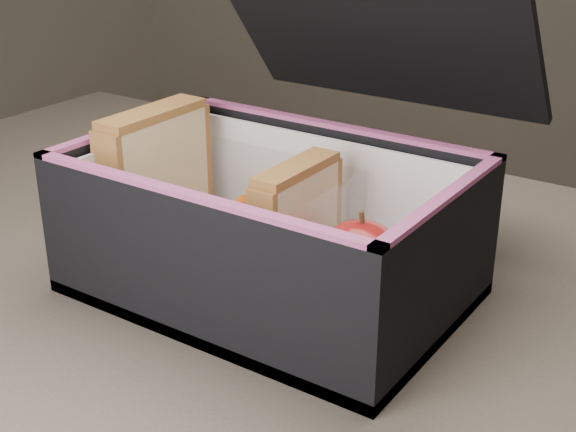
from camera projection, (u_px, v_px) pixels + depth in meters
name	position (u px, v px, depth m)	size (l,w,h in m)	color
kitchen_table	(265.00, 411.00, 0.65)	(1.20, 0.80, 0.75)	brown
lunch_bag	(274.00, 216.00, 0.62)	(0.30, 0.32, 0.26)	black
plastic_tub	(223.00, 217.00, 0.65)	(0.19, 0.14, 0.08)	white
sandwich_left	(156.00, 175.00, 0.68)	(0.03, 0.10, 0.12)	tan
sandwich_right	(296.00, 224.00, 0.61)	(0.02, 0.09, 0.10)	tan
carrot_sticks	(228.00, 241.00, 0.65)	(0.05, 0.13, 0.03)	#CF3800
paper_napkin	(363.00, 299.00, 0.60)	(0.08, 0.08, 0.01)	white
red_apple	(360.00, 261.00, 0.58)	(0.07, 0.07, 0.07)	maroon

